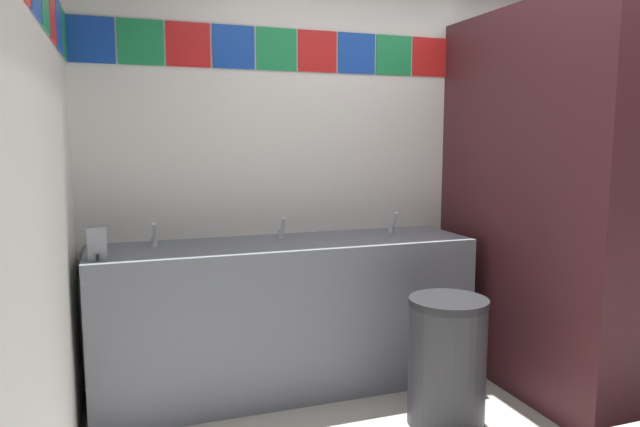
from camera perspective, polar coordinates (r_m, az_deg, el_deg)
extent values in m
cube|color=white|center=(3.89, 6.86, 6.55)|extent=(3.90, 0.08, 2.83)
cube|color=#1947B7|center=(3.49, -21.74, 15.69)|extent=(0.25, 0.01, 0.25)
cube|color=#1E8C4C|center=(3.49, -17.30, 15.87)|extent=(0.25, 0.01, 0.25)
cube|color=red|center=(3.51, -12.89, 15.97)|extent=(0.25, 0.01, 0.25)
cube|color=#1947B7|center=(3.55, -8.54, 15.97)|extent=(0.25, 0.01, 0.25)
cube|color=#1E8C4C|center=(3.61, -4.32, 15.89)|extent=(0.25, 0.01, 0.25)
cube|color=red|center=(3.68, -0.25, 15.74)|extent=(0.25, 0.01, 0.25)
cube|color=#1947B7|center=(3.77, 3.63, 15.52)|extent=(0.25, 0.01, 0.25)
cube|color=#1E8C4C|center=(3.88, 7.31, 15.25)|extent=(0.25, 0.01, 0.25)
cube|color=red|center=(4.00, 10.76, 14.94)|extent=(0.25, 0.01, 0.25)
cube|color=#1947B7|center=(4.14, 14.00, 14.60)|extent=(0.25, 0.01, 0.25)
cube|color=#1E8C4C|center=(4.28, 17.01, 14.25)|extent=(0.25, 0.01, 0.25)
cube|color=red|center=(4.44, 19.81, 13.88)|extent=(0.25, 0.01, 0.25)
cube|color=#1947B7|center=(4.60, 22.40, 13.52)|extent=(0.25, 0.01, 0.25)
cube|color=#1E8C4C|center=(4.78, 24.80, 13.15)|extent=(0.25, 0.01, 0.25)
cube|color=red|center=(4.96, 27.03, 12.79)|extent=(0.25, 0.01, 0.25)
cube|color=white|center=(1.96, -27.76, 4.98)|extent=(0.08, 3.02, 2.83)
cube|color=red|center=(2.83, -24.98, 17.62)|extent=(0.01, 0.25, 0.25)
cube|color=#1947B7|center=(3.10, -24.46, 16.69)|extent=(0.01, 0.25, 0.25)
cube|color=#1E8C4C|center=(3.37, -24.03, 15.90)|extent=(0.01, 0.25, 0.25)
cube|color=slate|center=(3.44, -3.34, -10.03)|extent=(2.18, 0.58, 0.88)
cube|color=slate|center=(3.61, -4.58, -2.71)|extent=(2.18, 0.03, 0.08)
cylinder|color=white|center=(3.20, -15.89, -4.54)|extent=(0.34, 0.34, 0.10)
cylinder|color=white|center=(3.32, -3.25, -3.85)|extent=(0.34, 0.34, 0.10)
cylinder|color=white|center=(3.58, 8.01, -3.07)|extent=(0.34, 0.34, 0.10)
cylinder|color=silver|center=(3.32, -16.08, -2.71)|extent=(0.04, 0.04, 0.05)
cylinder|color=silver|center=(3.26, -16.07, -1.64)|extent=(0.02, 0.06, 0.09)
cylinder|color=silver|center=(3.44, -3.90, -2.11)|extent=(0.04, 0.04, 0.05)
cylinder|color=silver|center=(3.38, -3.69, -1.07)|extent=(0.02, 0.06, 0.09)
cylinder|color=silver|center=(3.69, 7.04, -1.48)|extent=(0.04, 0.04, 0.05)
cylinder|color=silver|center=(3.64, 7.40, -0.51)|extent=(0.02, 0.06, 0.09)
cube|color=gray|center=(3.04, -21.16, -2.80)|extent=(0.09, 0.07, 0.16)
cylinder|color=black|center=(3.00, -21.14, -4.08)|extent=(0.02, 0.02, 0.03)
cube|color=#471E23|center=(3.47, 18.31, 0.98)|extent=(0.04, 1.44, 2.21)
cylinder|color=silver|center=(2.95, 26.95, 1.64)|extent=(0.02, 0.02, 0.10)
cylinder|color=white|center=(4.24, 22.65, -10.61)|extent=(0.38, 0.38, 0.40)
torus|color=white|center=(4.18, 22.80, -7.80)|extent=(0.39, 0.39, 0.05)
cube|color=white|center=(4.30, 21.03, -5.18)|extent=(0.34, 0.17, 0.34)
cylinder|color=#333338|center=(3.14, 12.42, -14.41)|extent=(0.40, 0.40, 0.62)
cylinder|color=#262628|center=(3.03, 12.60, -8.57)|extent=(0.41, 0.41, 0.04)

